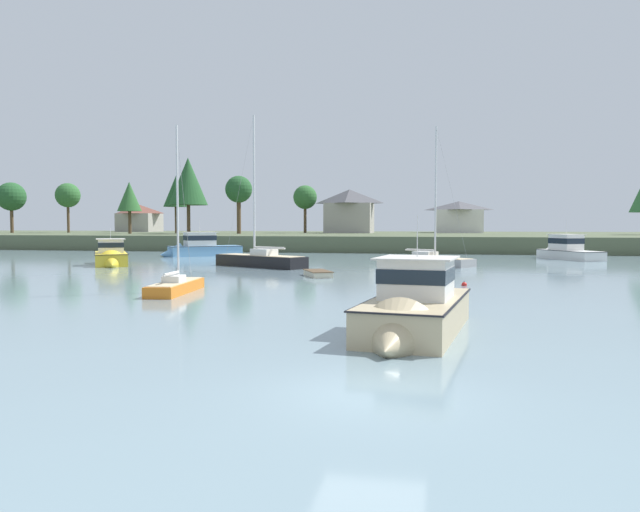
{
  "coord_description": "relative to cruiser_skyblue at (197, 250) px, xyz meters",
  "views": [
    {
      "loc": [
        1.55,
        -13.39,
        3.82
      ],
      "look_at": [
        -7.21,
        29.87,
        1.49
      ],
      "focal_mm": 33.9,
      "sensor_mm": 36.0,
      "label": 1
    }
  ],
  "objects": [
    {
      "name": "sailboat_grey",
      "position": [
        27.53,
        -10.93,
        -0.43
      ],
      "size": [
        8.47,
        6.97,
        13.23
      ],
      "color": "gray",
      "rests_on": "ground"
    },
    {
      "name": "cruiser_sand",
      "position": [
        27.77,
        -47.14,
        -0.11
      ],
      "size": [
        4.03,
        9.11,
        5.15
      ],
      "color": "tan",
      "rests_on": "ground"
    },
    {
      "name": "shore_tree_far_left",
      "position": [
        -50.42,
        31.75,
        8.24
      ],
      "size": [
        5.31,
        5.31,
        9.44
      ],
      "color": "brown",
      "rests_on": "far_shore_bank"
    },
    {
      "name": "shore_tree_right",
      "position": [
        -18.49,
        34.41,
        9.04
      ],
      "size": [
        4.68,
        4.68,
        10.51
      ],
      "color": "brown",
      "rests_on": "far_shore_bank"
    },
    {
      "name": "shore_tree_right_mid",
      "position": [
        -42.25,
        37.13,
        8.65
      ],
      "size": [
        4.69,
        4.69,
        9.56
      ],
      "color": "brown",
      "rests_on": "far_shore_bank"
    },
    {
      "name": "far_shore_bank",
      "position": [
        27.19,
        40.19,
        0.41
      ],
      "size": [
        238.83,
        58.51,
        2.19
      ],
      "primitive_type": "cube",
      "color": "#4C563D",
      "rests_on": "ground"
    },
    {
      "name": "cottage_hillside",
      "position": [
        -35.88,
        53.25,
        4.54
      ],
      "size": [
        8.37,
        7.75,
        5.87
      ],
      "color": "#9E998E",
      "rests_on": "far_shore_bank"
    },
    {
      "name": "shore_tree_far_right",
      "position": [
        3.49,
        42.74,
        8.11
      ],
      "size": [
        4.44,
        4.44,
        8.9
      ],
      "color": "brown",
      "rests_on": "far_shore_bank"
    },
    {
      "name": "shore_tree_inland_b",
      "position": [
        -13.15,
        27.49,
        10.28
      ],
      "size": [
        6.49,
        6.49,
        12.79
      ],
      "color": "brown",
      "rests_on": "far_shore_bank"
    },
    {
      "name": "shore_tree_left",
      "position": [
        -23.78,
        27.17,
        7.8
      ],
      "size": [
        4.09,
        4.09,
        8.87
      ],
      "color": "brown",
      "rests_on": "far_shore_bank"
    },
    {
      "name": "cottage_behind_trees",
      "position": [
        11.7,
        43.98,
        5.69
      ],
      "size": [
        9.22,
        7.71,
        8.1
      ],
      "color": "#9E998E",
      "rests_on": "far_shore_bank"
    },
    {
      "name": "mooring_buoy_red",
      "position": [
        30.11,
        -29.45,
        -0.63
      ],
      "size": [
        0.33,
        0.33,
        0.39
      ],
      "color": "red",
      "rests_on": "ground"
    },
    {
      "name": "ground_plane",
      "position": [
        27.19,
        -54.41,
        -0.69
      ],
      "size": [
        530.73,
        530.73,
        0.0
      ],
      "primitive_type": "plane",
      "color": "gray"
    },
    {
      "name": "sailboat_black",
      "position": [
        12.83,
        -16.08,
        -0.38
      ],
      "size": [
        9.45,
        6.63,
        14.24
      ],
      "color": "black",
      "rests_on": "ground"
    },
    {
      "name": "cruiser_white",
      "position": [
        41.91,
        2.62,
        -0.03
      ],
      "size": [
        6.56,
        9.37,
        5.36
      ],
      "color": "white",
      "rests_on": "ground"
    },
    {
      "name": "cruiser_yellow",
      "position": [
        -1.42,
        -16.8,
        -0.15
      ],
      "size": [
        6.93,
        8.94,
        4.49
      ],
      "color": "gold",
      "rests_on": "ground"
    },
    {
      "name": "dinghy_cream",
      "position": [
        19.85,
        -24.69,
        -0.54
      ],
      "size": [
        2.88,
        3.83,
        0.59
      ],
      "color": "beige",
      "rests_on": "ground"
    },
    {
      "name": "shore_tree_inland_c",
      "position": [
        -5.48,
        31.01,
        8.96
      ],
      "size": [
        4.61,
        4.61,
        9.9
      ],
      "color": "brown",
      "rests_on": "far_shore_bank"
    },
    {
      "name": "cruiser_skyblue",
      "position": [
        0.0,
        0.0,
        0.0
      ],
      "size": [
        9.38,
        8.25,
        5.57
      ],
      "color": "#669ECC",
      "rests_on": "ground"
    },
    {
      "name": "sailboat_orange",
      "position": [
        14.21,
        -36.6,
        -0.48
      ],
      "size": [
        2.19,
        6.16,
        9.75
      ],
      "color": "orange",
      "rests_on": "ground"
    },
    {
      "name": "cottage_near_water",
      "position": [
        31.84,
        51.84,
        4.62
      ],
      "size": [
        9.45,
        10.43,
        6.04
      ],
      "color": "silver",
      "rests_on": "far_shore_bank"
    }
  ]
}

